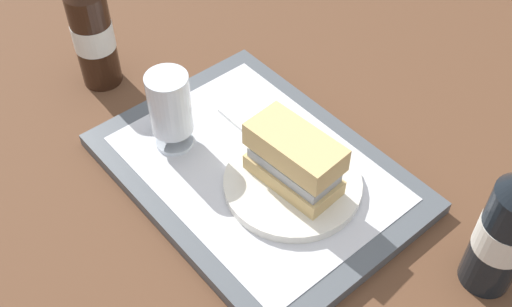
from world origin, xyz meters
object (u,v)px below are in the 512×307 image
at_px(beer_bottle, 91,28).
at_px(second_bottle, 508,228).
at_px(plate, 293,183).
at_px(sandwich, 292,158).
at_px(beer_glass, 170,109).

distance_m(beer_bottle, second_bottle, 0.66).
bearing_deg(plate, beer_bottle, 10.36).
xyz_separation_m(sandwich, beer_glass, (0.17, 0.07, 0.01)).
bearing_deg(beer_glass, plate, -156.78).
bearing_deg(beer_bottle, plate, -169.64).
xyz_separation_m(plate, second_bottle, (-0.25, -0.10, 0.08)).
xyz_separation_m(plate, beer_glass, (0.17, 0.07, 0.06)).
distance_m(beer_glass, beer_bottle, 0.22).
xyz_separation_m(plate, beer_bottle, (0.39, 0.07, 0.08)).
bearing_deg(second_bottle, beer_glass, 21.92).
height_order(plate, beer_glass, beer_glass).
relative_size(beer_glass, beer_bottle, 0.47).
bearing_deg(sandwich, second_bottle, -163.60).
bearing_deg(second_bottle, beer_bottle, 14.67).
bearing_deg(beer_glass, second_bottle, -158.08).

